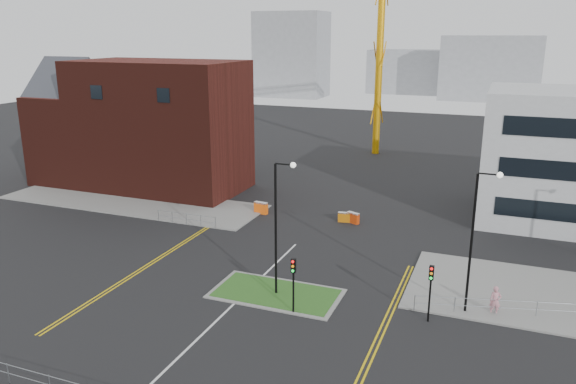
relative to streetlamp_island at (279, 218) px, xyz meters
name	(u,v)px	position (x,y,z in m)	size (l,w,h in m)	color
ground	(188,349)	(-2.22, -8.00, -5.41)	(200.00, 200.00, 0.00)	black
pavement_left	(131,202)	(-22.22, 14.00, -5.35)	(28.00, 8.00, 0.12)	slate
island_kerb	(276,294)	(-0.22, 0.00, -5.37)	(8.60, 4.60, 0.08)	slate
grass_island	(276,293)	(-0.22, 0.00, -5.35)	(8.00, 4.00, 0.12)	#24541C
brick_building	(138,126)	(-25.19, 20.00, 1.44)	(24.20, 10.07, 14.24)	#3F150F
streetlamp_island	(279,218)	(0.00, 0.00, 0.00)	(1.46, 0.36, 9.18)	black
streetlamp_right_near	(476,231)	(12.00, 2.00, 0.00)	(1.46, 0.36, 9.18)	black
traffic_light_island	(293,275)	(1.78, -2.02, -2.85)	(0.28, 0.33, 3.65)	black
traffic_light_right	(431,283)	(9.78, -0.02, -2.85)	(0.28, 0.33, 3.65)	black
railing_left	(186,217)	(-13.22, 10.00, -4.67)	(6.05, 0.05, 1.10)	gray
centre_line	(206,331)	(-2.22, -6.00, -5.41)	(0.15, 30.00, 0.01)	silver
yellow_left_a	(155,260)	(-11.22, 2.00, -5.41)	(0.12, 24.00, 0.01)	gold
yellow_left_b	(158,260)	(-10.92, 2.00, -5.41)	(0.12, 24.00, 0.01)	gold
yellow_right_a	(380,329)	(7.28, -2.00, -5.41)	(0.12, 20.00, 0.01)	gold
yellow_right_b	(385,330)	(7.58, -2.00, -5.41)	(0.12, 20.00, 0.01)	gold
skyline_a	(292,55)	(-42.22, 112.00, 5.59)	(18.00, 12.00, 22.00)	gray
skyline_b	(490,68)	(7.78, 122.00, 2.59)	(24.00, 12.00, 16.00)	gray
skyline_d	(423,72)	(-10.22, 132.00, 0.59)	(30.00, 12.00, 12.00)	gray
pedestrian	(495,301)	(13.49, 2.33, -4.47)	(0.69, 0.45, 1.88)	pink
barrier_left	(261,207)	(-8.24, 15.49, -4.80)	(1.40, 0.65, 1.14)	#FE5C0E
barrier_mid	(353,217)	(0.78, 16.00, -4.87)	(1.26, 0.86, 1.01)	red
barrier_right	(344,217)	(-0.07, 16.00, -4.91)	(1.15, 0.54, 0.93)	#C4690A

